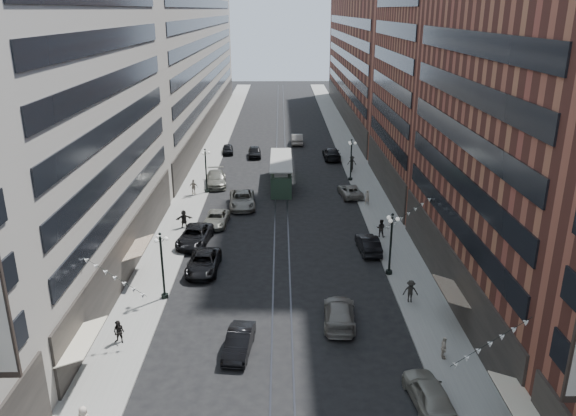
{
  "coord_description": "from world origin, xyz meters",
  "views": [
    {
      "loc": [
        -0.03,
        -11.33,
        21.56
      ],
      "look_at": [
        0.59,
        35.29,
        5.0
      ],
      "focal_mm": 35.0,
      "sensor_mm": 36.0,
      "label": 1
    }
  ],
  "objects_px": {
    "lamppost_sw_mid": "(206,169)",
    "pedestrian_2": "(119,332)",
    "car_13": "(255,152)",
    "pedestrian_8": "(367,197)",
    "car_5": "(239,342)",
    "pedestrian_7": "(381,228)",
    "car_11": "(350,191)",
    "car_12": "(332,154)",
    "pedestrian_5": "(184,219)",
    "pedestrian_9": "(352,163)",
    "lamppost_se_far": "(391,242)",
    "pedestrian_extra_0": "(411,291)",
    "car_extra_2": "(242,200)",
    "car_extra_0": "(339,313)",
    "car_8": "(216,179)",
    "car_9": "(228,149)",
    "lamppost_se_mid": "(351,158)",
    "pedestrian_4": "(444,348)",
    "pedestrian_extra_1": "(352,166)",
    "car_14": "(297,139)",
    "streetcar": "(281,173)",
    "car_7": "(195,236)",
    "pedestrian_6": "(194,187)",
    "car_4": "(429,393)",
    "car_extra_1": "(216,219)",
    "car_10": "(368,244)",
    "car_2": "(203,263)",
    "lamppost_sw_far": "(162,264)"
  },
  "relations": [
    {
      "from": "lamppost_sw_mid",
      "to": "pedestrian_2",
      "type": "relative_size",
      "value": 3.35
    },
    {
      "from": "car_13",
      "to": "pedestrian_8",
      "type": "distance_m",
      "value": 26.93
    },
    {
      "from": "car_5",
      "to": "pedestrian_7",
      "type": "distance_m",
      "value": 23.35
    },
    {
      "from": "car_11",
      "to": "pedestrian_7",
      "type": "bearing_deg",
      "value": 90.54
    },
    {
      "from": "car_12",
      "to": "pedestrian_5",
      "type": "height_order",
      "value": "pedestrian_5"
    },
    {
      "from": "pedestrian_2",
      "to": "pedestrian_9",
      "type": "xyz_separation_m",
      "value": [
        21.05,
        43.56,
        0.14
      ]
    },
    {
      "from": "lamppost_se_far",
      "to": "pedestrian_extra_0",
      "type": "xyz_separation_m",
      "value": [
        0.73,
        -4.91,
        -2.04
      ]
    },
    {
      "from": "lamppost_sw_mid",
      "to": "pedestrian_7",
      "type": "height_order",
      "value": "lamppost_sw_mid"
    },
    {
      "from": "car_13",
      "to": "car_extra_2",
      "type": "distance_m",
      "value": 23.16
    },
    {
      "from": "car_extra_0",
      "to": "pedestrian_9",
      "type": "bearing_deg",
      "value": -93.7
    },
    {
      "from": "car_8",
      "to": "car_9",
      "type": "relative_size",
      "value": 1.47
    },
    {
      "from": "lamppost_se_mid",
      "to": "car_extra_2",
      "type": "relative_size",
      "value": 0.88
    },
    {
      "from": "pedestrian_4",
      "to": "pedestrian_8",
      "type": "relative_size",
      "value": 0.86
    },
    {
      "from": "lamppost_se_mid",
      "to": "pedestrian_extra_1",
      "type": "relative_size",
      "value": 3.01
    },
    {
      "from": "car_13",
      "to": "car_14",
      "type": "distance_m",
      "value": 11.1
    },
    {
      "from": "car_12",
      "to": "lamppost_se_far",
      "type": "bearing_deg",
      "value": 91.56
    },
    {
      "from": "pedestrian_4",
      "to": "lamppost_se_mid",
      "type": "bearing_deg",
      "value": 3.97
    },
    {
      "from": "streetcar",
      "to": "pedestrian_7",
      "type": "relative_size",
      "value": 6.76
    },
    {
      "from": "lamppost_sw_mid",
      "to": "streetcar",
      "type": "relative_size",
      "value": 0.45
    },
    {
      "from": "streetcar",
      "to": "car_11",
      "type": "bearing_deg",
      "value": -30.59
    },
    {
      "from": "streetcar",
      "to": "pedestrian_5",
      "type": "bearing_deg",
      "value": -123.29
    },
    {
      "from": "car_7",
      "to": "pedestrian_7",
      "type": "relative_size",
      "value": 3.27
    },
    {
      "from": "streetcar",
      "to": "car_extra_0",
      "type": "xyz_separation_m",
      "value": [
        4.16,
        -34.17,
        -0.77
      ]
    },
    {
      "from": "pedestrian_6",
      "to": "pedestrian_8",
      "type": "relative_size",
      "value": 1.06
    },
    {
      "from": "streetcar",
      "to": "car_4",
      "type": "xyz_separation_m",
      "value": [
        8.4,
        -43.18,
        -0.76
      ]
    },
    {
      "from": "lamppost_sw_mid",
      "to": "pedestrian_4",
      "type": "distance_m",
      "value": 40.54
    },
    {
      "from": "car_11",
      "to": "car_5",
      "type": "bearing_deg",
      "value": 65.18
    },
    {
      "from": "pedestrian_4",
      "to": "car_7",
      "type": "distance_m",
      "value": 27.08
    },
    {
      "from": "car_14",
      "to": "car_extra_2",
      "type": "bearing_deg",
      "value": 76.82
    },
    {
      "from": "pedestrian_5",
      "to": "car_13",
      "type": "bearing_deg",
      "value": 60.31
    },
    {
      "from": "pedestrian_extra_0",
      "to": "pedestrian_9",
      "type": "bearing_deg",
      "value": 92.53
    },
    {
      "from": "car_12",
      "to": "pedestrian_8",
      "type": "relative_size",
      "value": 3.36
    },
    {
      "from": "lamppost_se_far",
      "to": "streetcar",
      "type": "xyz_separation_m",
      "value": [
        -9.2,
        26.46,
        -1.52
      ]
    },
    {
      "from": "lamppost_se_far",
      "to": "car_9",
      "type": "height_order",
      "value": "lamppost_se_far"
    },
    {
      "from": "pedestrian_2",
      "to": "car_extra_1",
      "type": "bearing_deg",
      "value": 90.91
    },
    {
      "from": "car_4",
      "to": "pedestrian_extra_1",
      "type": "xyz_separation_m",
      "value": [
        1.41,
        48.59,
        0.25
      ]
    },
    {
      "from": "lamppost_se_far",
      "to": "car_10",
      "type": "distance_m",
      "value": 5.57
    },
    {
      "from": "car_2",
      "to": "pedestrian_extra_0",
      "type": "height_order",
      "value": "pedestrian_extra_0"
    },
    {
      "from": "lamppost_se_mid",
      "to": "car_2",
      "type": "xyz_separation_m",
      "value": [
        -16.0,
        -26.97,
        -2.3
      ]
    },
    {
      "from": "lamppost_se_far",
      "to": "car_9",
      "type": "xyz_separation_m",
      "value": [
        -17.6,
        43.25,
        -2.38
      ]
    },
    {
      "from": "car_9",
      "to": "pedestrian_7",
      "type": "height_order",
      "value": "pedestrian_7"
    },
    {
      "from": "car_12",
      "to": "car_extra_0",
      "type": "relative_size",
      "value": 1.09
    },
    {
      "from": "lamppost_sw_far",
      "to": "pedestrian_8",
      "type": "distance_m",
      "value": 29.22
    },
    {
      "from": "car_extra_2",
      "to": "car_extra_0",
      "type": "bearing_deg",
      "value": -75.64
    },
    {
      "from": "car_14",
      "to": "car_8",
      "type": "bearing_deg",
      "value": 64.27
    },
    {
      "from": "car_7",
      "to": "car_9",
      "type": "xyz_separation_m",
      "value": [
        0.0,
        36.19,
        -0.12
      ]
    },
    {
      "from": "lamppost_sw_far",
      "to": "car_9",
      "type": "height_order",
      "value": "lamppost_sw_far"
    },
    {
      "from": "streetcar",
      "to": "car_4",
      "type": "height_order",
      "value": "streetcar"
    },
    {
      "from": "car_5",
      "to": "pedestrian_6",
      "type": "xyz_separation_m",
      "value": [
        -7.81,
        33.32,
        0.35
      ]
    },
    {
      "from": "car_9",
      "to": "pedestrian_2",
      "type": "bearing_deg",
      "value": -97.52
    }
  ]
}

